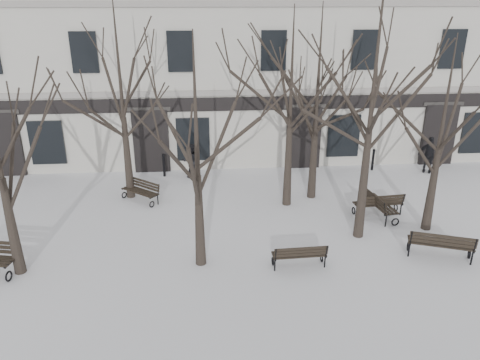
{
  "coord_description": "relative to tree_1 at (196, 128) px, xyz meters",
  "views": [
    {
      "loc": [
        -1.06,
        -12.64,
        7.73
      ],
      "look_at": [
        0.16,
        3.0,
        1.42
      ],
      "focal_mm": 35.0,
      "sensor_mm": 36.0,
      "label": 1
    }
  ],
  "objects": [
    {
      "name": "ground",
      "position": [
        1.29,
        0.22,
        -4.3
      ],
      "size": [
        100.0,
        100.0,
        0.0
      ],
      "primitive_type": "plane",
      "color": "white",
      "rests_on": "ground"
    },
    {
      "name": "building",
      "position": [
        1.29,
        13.18,
        1.22
      ],
      "size": [
        40.4,
        10.2,
        11.4
      ],
      "color": "#BAB7AC",
      "rests_on": "ground"
    },
    {
      "name": "tree_1",
      "position": [
        0.0,
        0.0,
        0.0
      ],
      "size": [
        4.81,
        4.81,
        6.88
      ],
      "color": "black",
      "rests_on": "ground"
    },
    {
      "name": "tree_2",
      "position": [
        5.35,
        1.33,
        1.32
      ],
      "size": [
        6.29,
        6.29,
        8.99
      ],
      "color": "black",
      "rests_on": "ground"
    },
    {
      "name": "tree_3",
      "position": [
        7.9,
        1.67,
        -0.17
      ],
      "size": [
        4.63,
        4.63,
        6.61
      ],
      "color": "black",
      "rests_on": "ground"
    },
    {
      "name": "tree_4",
      "position": [
        -2.84,
        5.29,
        0.62
      ],
      "size": [
        5.51,
        5.51,
        7.87
      ],
      "color": "black",
      "rests_on": "ground"
    },
    {
      "name": "tree_5",
      "position": [
        3.36,
        4.08,
        0.32
      ],
      "size": [
        5.17,
        5.17,
        7.39
      ],
      "color": "black",
      "rests_on": "ground"
    },
    {
      "name": "tree_6",
      "position": [
        4.48,
        4.7,
        0.36
      ],
      "size": [
        5.22,
        5.22,
        7.46
      ],
      "color": "black",
      "rests_on": "ground"
    },
    {
      "name": "bench_1",
      "position": [
        2.96,
        -0.46,
        -3.86
      ],
      "size": [
        1.64,
        0.66,
        0.81
      ],
      "rotation": [
        0.0,
        0.0,
        3.19
      ],
      "color": "black",
      "rests_on": "ground"
    },
    {
      "name": "bench_2",
      "position": [
        7.41,
        -0.3,
        -3.77
      ],
      "size": [
        2.01,
        1.3,
        0.97
      ],
      "rotation": [
        0.0,
        0.0,
        2.79
      ],
      "color": "black",
      "rests_on": "ground"
    },
    {
      "name": "bench_3",
      "position": [
        -2.35,
        4.85,
        -3.85
      ],
      "size": [
        1.62,
        1.48,
        0.83
      ],
      "rotation": [
        0.0,
        0.0,
        -0.69
      ],
      "color": "black",
      "rests_on": "ground"
    },
    {
      "name": "bench_4",
      "position": [
        6.57,
        2.83,
        -3.81
      ],
      "size": [
        1.85,
        0.82,
        0.9
      ],
      "rotation": [
        0.0,
        0.0,
        3.24
      ],
      "color": "black",
      "rests_on": "ground"
    },
    {
      "name": "bench_5",
      "position": [
        6.52,
        2.8,
        -3.79
      ],
      "size": [
        0.93,
        1.93,
        0.94
      ],
      "rotation": [
        0.0,
        0.0,
        1.71
      ],
      "color": "black",
      "rests_on": "ground"
    },
    {
      "name": "bollard_a",
      "position": [
        -1.64,
        7.49,
        -3.72
      ],
      "size": [
        0.14,
        0.14,
        1.07
      ],
      "color": "black",
      "rests_on": "ground"
    },
    {
      "name": "bollard_b",
      "position": [
        7.98,
        7.51,
        -3.74
      ],
      "size": [
        0.13,
        0.13,
        1.04
      ],
      "color": "black",
      "rests_on": "ground"
    },
    {
      "name": "pedestrian_b",
      "position": [
        -0.41,
        7.26,
        -4.3
      ],
      "size": [
        0.86,
        0.72,
        1.58
      ],
      "primitive_type": "imported",
      "rotation": [
        0.0,
        0.0,
        3.32
      ],
      "color": "black",
      "rests_on": "ground"
    },
    {
      "name": "pedestrian_c",
      "position": [
        10.4,
        6.99,
        -4.3
      ],
      "size": [
        1.07,
        0.87,
        1.71
      ],
      "primitive_type": "imported",
      "rotation": [
        0.0,
        0.0,
        2.6
      ],
      "color": "black",
      "rests_on": "ground"
    }
  ]
}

